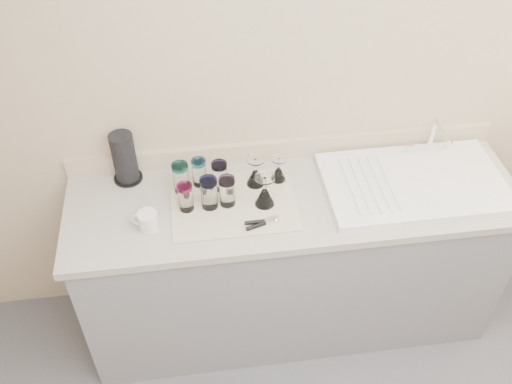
{
  "coord_description": "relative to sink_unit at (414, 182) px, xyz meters",
  "views": [
    {
      "loc": [
        -0.43,
        -0.62,
        2.67
      ],
      "look_at": [
        -0.19,
        1.15,
        1.0
      ],
      "focal_mm": 40.0,
      "sensor_mm": 36.0,
      "label": 1
    }
  ],
  "objects": [
    {
      "name": "tumbler_magenta",
      "position": [
        -1.04,
        -0.02,
        0.06
      ],
      "size": [
        0.07,
        0.07,
        0.13
      ],
      "color": "white",
      "rests_on": "dish_towel"
    },
    {
      "name": "tumbler_teal",
      "position": [
        -1.05,
        0.1,
        0.06
      ],
      "size": [
        0.08,
        0.08,
        0.15
      ],
      "color": "white",
      "rests_on": "dish_towel"
    },
    {
      "name": "goblet_front_left",
      "position": [
        -0.7,
        -0.03,
        0.04
      ],
      "size": [
        0.09,
        0.09,
        0.16
      ],
      "color": "white",
      "rests_on": "dish_towel"
    },
    {
      "name": "goblet_back_right",
      "position": [
        -0.61,
        0.12,
        0.03
      ],
      "size": [
        0.07,
        0.07,
        0.13
      ],
      "color": "white",
      "rests_on": "dish_towel"
    },
    {
      "name": "counter_unit",
      "position": [
        -0.55,
        -0.0,
        -0.47
      ],
      "size": [
        2.06,
        0.62,
        0.9
      ],
      "color": "slate",
      "rests_on": "ground"
    },
    {
      "name": "tumbler_lavender",
      "position": [
        -0.86,
        -0.01,
        0.06
      ],
      "size": [
        0.07,
        0.07,
        0.14
      ],
      "color": "white",
      "rests_on": "dish_towel"
    },
    {
      "name": "tumbler_blue",
      "position": [
        -0.94,
        -0.02,
        0.07
      ],
      "size": [
        0.08,
        0.08,
        0.15
      ],
      "color": "white",
      "rests_on": "dish_towel"
    },
    {
      "name": "room_envelope",
      "position": [
        -0.55,
        -1.2,
        0.64
      ],
      "size": [
        3.54,
        3.5,
        2.52
      ],
      "color": "#4E4D52",
      "rests_on": "ground"
    },
    {
      "name": "can_opener",
      "position": [
        -0.73,
        -0.16,
        -0.0
      ],
      "size": [
        0.15,
        0.06,
        0.02
      ],
      "color": "silver",
      "rests_on": "dish_towel"
    },
    {
      "name": "tumbler_purple",
      "position": [
        -0.88,
        0.1,
        0.06
      ],
      "size": [
        0.07,
        0.07,
        0.14
      ],
      "color": "white",
      "rests_on": "dish_towel"
    },
    {
      "name": "paper_towel_roll",
      "position": [
        -1.3,
        0.23,
        0.1
      ],
      "size": [
        0.13,
        0.13,
        0.25
      ],
      "color": "black",
      "rests_on": "counter_unit"
    },
    {
      "name": "goblet_back_left",
      "position": [
        -0.72,
        0.1,
        0.04
      ],
      "size": [
        0.08,
        0.08,
        0.15
      ],
      "color": "white",
      "rests_on": "dish_towel"
    },
    {
      "name": "tumbler_cyan",
      "position": [
        -0.97,
        0.14,
        0.06
      ],
      "size": [
        0.07,
        0.07,
        0.14
      ],
      "color": "white",
      "rests_on": "dish_towel"
    },
    {
      "name": "dish_towel",
      "position": [
        -0.83,
        -0.01,
        -0.02
      ],
      "size": [
        0.55,
        0.42,
        0.01
      ],
      "primitive_type": "cube",
      "color": "beige",
      "rests_on": "counter_unit"
    },
    {
      "name": "white_mug",
      "position": [
        -1.21,
        -0.11,
        0.02
      ],
      "size": [
        0.13,
        0.11,
        0.09
      ],
      "color": "silver",
      "rests_on": "counter_unit"
    },
    {
      "name": "sink_unit",
      "position": [
        0.0,
        0.0,
        0.0
      ],
      "size": [
        0.82,
        0.5,
        0.22
      ],
      "color": "white",
      "rests_on": "counter_unit"
    }
  ]
}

